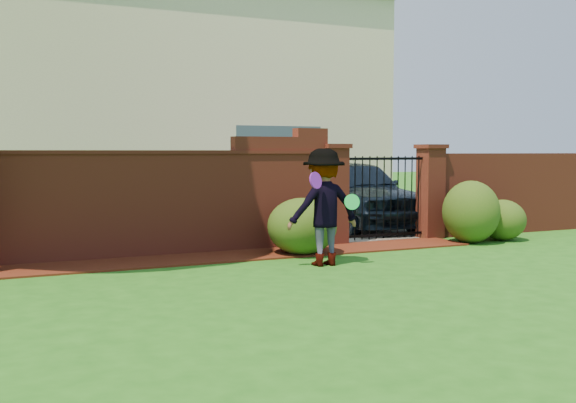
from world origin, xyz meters
name	(u,v)px	position (x,y,z in m)	size (l,w,h in m)	color
ground	(317,299)	(0.00, 0.00, -0.01)	(80.00, 80.00, 0.01)	#1F5916
mulch_bed	(167,261)	(-0.95, 3.34, 0.01)	(11.10, 1.08, 0.03)	#3C140A
brick_wall	(91,203)	(-2.01, 4.00, 0.93)	(8.70, 0.31, 2.16)	maroon
brick_wall_return	(507,193)	(6.60, 4.00, 0.85)	(4.00, 0.25, 1.70)	maroon
pillar_left	(334,193)	(2.40, 4.00, 0.96)	(0.50, 0.50, 1.88)	maroon
pillar_right	(430,191)	(4.60, 4.00, 0.96)	(0.50, 0.50, 1.88)	maroon
iron_gate	(384,197)	(3.50, 4.00, 0.85)	(1.78, 0.03, 1.60)	black
driveway	(296,221)	(3.50, 8.00, 0.01)	(3.20, 8.00, 0.01)	gray
house	(156,101)	(1.00, 12.00, 3.16)	(12.40, 6.40, 6.30)	beige
car	(357,193)	(4.13, 6.09, 0.80)	(1.88, 4.67, 1.59)	black
shrub_left	(302,226)	(1.30, 3.09, 0.48)	(1.18, 1.18, 0.96)	#214414
shrub_middle	(471,212)	(4.84, 3.05, 0.59)	(1.08, 1.08, 1.19)	#214414
shrub_right	(503,220)	(5.66, 3.10, 0.40)	(0.90, 0.90, 0.80)	#214414
man	(324,207)	(1.14, 1.98, 0.89)	(1.15, 0.66, 1.79)	gray
frisbee_purple	(316,180)	(0.85, 1.71, 1.32)	(0.25, 0.25, 0.02)	purple
frisbee_green	(352,202)	(1.49, 1.77, 0.98)	(0.24, 0.24, 0.02)	#1CD552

